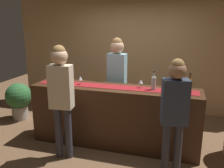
{
  "coord_description": "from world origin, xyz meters",
  "views": [
    {
      "loc": [
        1.03,
        -3.69,
        2.09
      ],
      "look_at": [
        -0.04,
        0.0,
        1.08
      ],
      "focal_mm": 38.4,
      "sensor_mm": 36.0,
      "label": 1
    }
  ],
  "objects_px": {
    "wine_bottle_green": "(54,75)",
    "wine_bottle_clear": "(154,83)",
    "customer_sipping": "(175,107)",
    "customer_browsing": "(61,90)",
    "wine_glass_near_customer": "(141,82)",
    "wine_glass_mid_counter": "(80,79)",
    "wine_bottle_amber": "(189,85)",
    "potted_plant_tall": "(19,99)",
    "wine_glass_far_end": "(70,77)",
    "bartender": "(117,74)"
  },
  "relations": [
    {
      "from": "wine_glass_mid_counter",
      "to": "potted_plant_tall",
      "type": "bearing_deg",
      "value": 163.85
    },
    {
      "from": "wine_bottle_clear",
      "to": "wine_glass_near_customer",
      "type": "xyz_separation_m",
      "value": [
        -0.21,
        0.05,
        -0.01
      ]
    },
    {
      "from": "wine_glass_mid_counter",
      "to": "wine_glass_far_end",
      "type": "distance_m",
      "value": 0.25
    },
    {
      "from": "wine_glass_far_end",
      "to": "customer_sipping",
      "type": "height_order",
      "value": "customer_sipping"
    },
    {
      "from": "wine_glass_far_end",
      "to": "bartender",
      "type": "xyz_separation_m",
      "value": [
        0.74,
        0.5,
        -0.0
      ]
    },
    {
      "from": "wine_bottle_green",
      "to": "wine_bottle_clear",
      "type": "distance_m",
      "value": 1.79
    },
    {
      "from": "wine_glass_far_end",
      "to": "customer_browsing",
      "type": "relative_size",
      "value": 0.08
    },
    {
      "from": "wine_glass_near_customer",
      "to": "wine_glass_mid_counter",
      "type": "bearing_deg",
      "value": -176.29
    },
    {
      "from": "wine_bottle_green",
      "to": "wine_glass_mid_counter",
      "type": "height_order",
      "value": "wine_bottle_green"
    },
    {
      "from": "bartender",
      "to": "potted_plant_tall",
      "type": "distance_m",
      "value": 2.28
    },
    {
      "from": "wine_bottle_clear",
      "to": "wine_glass_near_customer",
      "type": "bearing_deg",
      "value": 165.66
    },
    {
      "from": "wine_bottle_amber",
      "to": "customer_browsing",
      "type": "height_order",
      "value": "customer_browsing"
    },
    {
      "from": "wine_bottle_clear",
      "to": "customer_sipping",
      "type": "distance_m",
      "value": 0.74
    },
    {
      "from": "wine_bottle_green",
      "to": "customer_browsing",
      "type": "bearing_deg",
      "value": -54.22
    },
    {
      "from": "wine_glass_far_end",
      "to": "bartender",
      "type": "bearing_deg",
      "value": 34.35
    },
    {
      "from": "wine_glass_near_customer",
      "to": "wine_bottle_clear",
      "type": "bearing_deg",
      "value": -14.34
    },
    {
      "from": "customer_browsing",
      "to": "potted_plant_tall",
      "type": "relative_size",
      "value": 2.19
    },
    {
      "from": "wine_bottle_green",
      "to": "wine_glass_near_customer",
      "type": "distance_m",
      "value": 1.57
    },
    {
      "from": "wine_glass_mid_counter",
      "to": "customer_browsing",
      "type": "height_order",
      "value": "customer_browsing"
    },
    {
      "from": "wine_bottle_green",
      "to": "bartender",
      "type": "bearing_deg",
      "value": 26.43
    },
    {
      "from": "customer_browsing",
      "to": "potted_plant_tall",
      "type": "height_order",
      "value": "customer_browsing"
    },
    {
      "from": "wine_bottle_green",
      "to": "potted_plant_tall",
      "type": "bearing_deg",
      "value": 159.83
    },
    {
      "from": "customer_browsing",
      "to": "potted_plant_tall",
      "type": "bearing_deg",
      "value": 139.31
    },
    {
      "from": "bartender",
      "to": "customer_sipping",
      "type": "distance_m",
      "value": 1.64
    },
    {
      "from": "wine_bottle_green",
      "to": "wine_glass_near_customer",
      "type": "xyz_separation_m",
      "value": [
        1.57,
        0.0,
        -0.01
      ]
    },
    {
      "from": "wine_bottle_amber",
      "to": "customer_sipping",
      "type": "relative_size",
      "value": 0.18
    },
    {
      "from": "wine_bottle_amber",
      "to": "wine_glass_near_customer",
      "type": "distance_m",
      "value": 0.76
    },
    {
      "from": "wine_bottle_amber",
      "to": "wine_bottle_clear",
      "type": "height_order",
      "value": "same"
    },
    {
      "from": "customer_sipping",
      "to": "wine_glass_near_customer",
      "type": "bearing_deg",
      "value": 115.97
    },
    {
      "from": "wine_glass_far_end",
      "to": "wine_bottle_green",
      "type": "bearing_deg",
      "value": -177.88
    },
    {
      "from": "customer_sipping",
      "to": "customer_browsing",
      "type": "height_order",
      "value": "customer_browsing"
    },
    {
      "from": "wine_bottle_green",
      "to": "wine_bottle_amber",
      "type": "bearing_deg",
      "value": -0.76
    },
    {
      "from": "customer_browsing",
      "to": "wine_bottle_amber",
      "type": "bearing_deg",
      "value": 13.42
    },
    {
      "from": "wine_bottle_green",
      "to": "wine_glass_near_customer",
      "type": "bearing_deg",
      "value": 0.02
    },
    {
      "from": "wine_glass_near_customer",
      "to": "wine_bottle_green",
      "type": "bearing_deg",
      "value": -179.98
    },
    {
      "from": "bartender",
      "to": "customer_sipping",
      "type": "xyz_separation_m",
      "value": [
        1.11,
        -1.2,
        -0.12
      ]
    },
    {
      "from": "wine_glass_far_end",
      "to": "bartender",
      "type": "relative_size",
      "value": 0.08
    },
    {
      "from": "wine_bottle_clear",
      "to": "customer_browsing",
      "type": "xyz_separation_m",
      "value": [
        -1.29,
        -0.64,
        -0.04
      ]
    },
    {
      "from": "customer_sipping",
      "to": "wine_glass_far_end",
      "type": "bearing_deg",
      "value": 145.74
    },
    {
      "from": "wine_bottle_amber",
      "to": "customer_browsing",
      "type": "distance_m",
      "value": 1.95
    },
    {
      "from": "customer_sipping",
      "to": "potted_plant_tall",
      "type": "bearing_deg",
      "value": 147.87
    },
    {
      "from": "bartender",
      "to": "customer_sipping",
      "type": "bearing_deg",
      "value": 136.34
    },
    {
      "from": "wine_bottle_green",
      "to": "wine_glass_near_customer",
      "type": "relative_size",
      "value": 2.1
    },
    {
      "from": "wine_bottle_amber",
      "to": "customer_browsing",
      "type": "xyz_separation_m",
      "value": [
        -1.83,
        -0.66,
        -0.04
      ]
    },
    {
      "from": "wine_bottle_amber",
      "to": "wine_glass_far_end",
      "type": "relative_size",
      "value": 2.1
    },
    {
      "from": "wine_bottle_amber",
      "to": "wine_bottle_green",
      "type": "xyz_separation_m",
      "value": [
        -2.33,
        0.03,
        0.0
      ]
    },
    {
      "from": "wine_glass_mid_counter",
      "to": "customer_sipping",
      "type": "distance_m",
      "value": 1.72
    },
    {
      "from": "wine_glass_far_end",
      "to": "potted_plant_tall",
      "type": "xyz_separation_m",
      "value": [
        -1.44,
        0.41,
        -0.67
      ]
    },
    {
      "from": "wine_bottle_green",
      "to": "bartender",
      "type": "height_order",
      "value": "bartender"
    },
    {
      "from": "wine_bottle_clear",
      "to": "wine_glass_far_end",
      "type": "relative_size",
      "value": 2.1
    }
  ]
}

